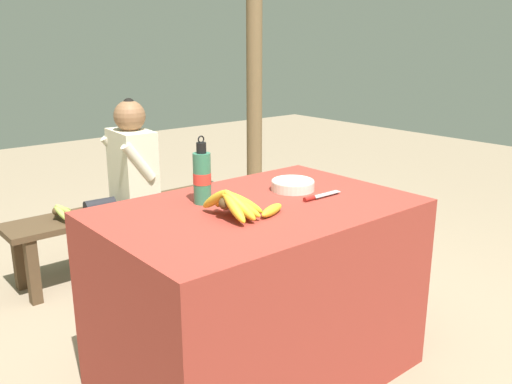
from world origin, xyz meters
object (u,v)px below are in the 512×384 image
object	(u,v)px
banana_bunch_ripe	(233,202)
seated_vendor	(126,174)
wooden_bench	(117,219)
serving_bowl	(293,184)
knife	(317,197)
water_bottle	(202,177)
banana_bunch_green	(61,211)
support_post_far	(254,80)
loose_banana_front	(272,210)

from	to	relation	value
banana_bunch_ripe	seated_vendor	bearing A→B (deg)	78.86
banana_bunch_ripe	wooden_bench	distance (m)	1.57
serving_bowl	wooden_bench	bearing A→B (deg)	99.30
banana_bunch_ripe	knife	world-z (taller)	banana_bunch_ripe
water_bottle	knife	world-z (taller)	water_bottle
banana_bunch_green	support_post_far	distance (m)	1.83
water_bottle	loose_banana_front	world-z (taller)	water_bottle
banana_bunch_ripe	wooden_bench	xyz separation A→B (m)	(0.22, 1.47, -0.49)
seated_vendor	banana_bunch_green	world-z (taller)	seated_vendor
serving_bowl	water_bottle	world-z (taller)	water_bottle
wooden_bench	serving_bowl	bearing A→B (deg)	-80.70
loose_banana_front	seated_vendor	world-z (taller)	seated_vendor
knife	banana_bunch_green	size ratio (longest dim) A/B	0.79
water_bottle	seated_vendor	distance (m)	1.27
water_bottle	wooden_bench	xyz separation A→B (m)	(0.20, 1.24, -0.54)
banana_bunch_ripe	water_bottle	bearing A→B (deg)	85.17
wooden_bench	seated_vendor	distance (m)	0.29
wooden_bench	support_post_far	size ratio (longest dim) A/B	0.61
banana_bunch_ripe	water_bottle	distance (m)	0.23
serving_bowl	knife	bearing A→B (deg)	-96.13
knife	wooden_bench	world-z (taller)	knife
knife	wooden_bench	xyz separation A→B (m)	(-0.20, 1.50, -0.44)
loose_banana_front	knife	distance (m)	0.29
serving_bowl	wooden_bench	distance (m)	1.43
wooden_bench	banana_bunch_green	xyz separation A→B (m)	(-0.34, 0.00, 0.12)
serving_bowl	support_post_far	distance (m)	2.00
knife	banana_bunch_ripe	bearing A→B (deg)	176.11
loose_banana_front	water_bottle	bearing A→B (deg)	110.70
wooden_bench	support_post_far	distance (m)	1.58
serving_bowl	knife	world-z (taller)	serving_bowl
banana_bunch_ripe	loose_banana_front	distance (m)	0.15
banana_bunch_ripe	serving_bowl	xyz separation A→B (m)	(0.44, 0.13, -0.03)
banana_bunch_green	support_post_far	xyz separation A→B (m)	(1.69, 0.28, 0.64)
water_bottle	support_post_far	xyz separation A→B (m)	(1.54, 1.52, 0.22)
wooden_bench	banana_bunch_green	bearing A→B (deg)	179.80
loose_banana_front	banana_bunch_green	size ratio (longest dim) A/B	0.58
water_bottle	banana_bunch_green	bearing A→B (deg)	96.68
knife	loose_banana_front	bearing A→B (deg)	-171.99
serving_bowl	wooden_bench	world-z (taller)	serving_bowl
water_bottle	banana_bunch_green	world-z (taller)	water_bottle
serving_bowl	loose_banana_front	xyz separation A→B (m)	(-0.30, -0.20, -0.01)
serving_bowl	banana_bunch_ripe	bearing A→B (deg)	-162.88
banana_bunch_ripe	banana_bunch_green	size ratio (longest dim) A/B	1.09
banana_bunch_ripe	wooden_bench	world-z (taller)	banana_bunch_ripe
serving_bowl	loose_banana_front	bearing A→B (deg)	-146.24
banana_bunch_ripe	water_bottle	size ratio (longest dim) A/B	1.02
seated_vendor	support_post_far	xyz separation A→B (m)	(1.28, 0.31, 0.49)
banana_bunch_ripe	seated_vendor	size ratio (longest dim) A/B	0.26
loose_banana_front	seated_vendor	size ratio (longest dim) A/B	0.14
serving_bowl	loose_banana_front	distance (m)	0.37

